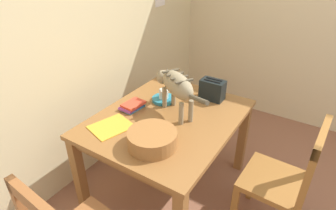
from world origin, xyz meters
TOP-DOWN VIEW (x-y plane):
  - wall_rear at (-0.00, 1.99)m, footprint 4.27×0.11m
  - dining_table at (0.11, 1.17)m, footprint 1.22×0.99m
  - cat at (0.19, 1.16)m, footprint 0.39×0.61m
  - saucer_bowl at (0.30, 1.34)m, footprint 0.20×0.20m
  - coffee_mug at (0.31, 1.34)m, footprint 0.12×0.08m
  - magazine at (-0.23, 1.44)m, footprint 0.34×0.30m
  - book_stack at (0.06, 1.48)m, footprint 0.19×0.15m
  - wicker_basket at (-0.25, 1.06)m, footprint 0.32×0.32m
  - toaster at (0.55, 1.01)m, footprint 0.12×0.20m
  - wooden_chair_far at (0.17, 0.30)m, footprint 0.44×0.44m

SIDE VIEW (x-z plane):
  - wooden_chair_far at x=0.17m, z-range -0.01..0.94m
  - dining_table at x=0.11m, z-range 0.28..1.00m
  - magazine at x=-0.23m, z-range 0.73..0.73m
  - saucer_bowl at x=0.30m, z-range 0.73..0.75m
  - book_stack at x=0.06m, z-range 0.73..0.78m
  - wicker_basket at x=-0.25m, z-range 0.73..0.84m
  - coffee_mug at x=0.31m, z-range 0.75..0.83m
  - toaster at x=0.55m, z-range 0.72..0.90m
  - cat at x=0.19m, z-range 0.79..1.13m
  - wall_rear at x=0.00m, z-range 0.00..2.50m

